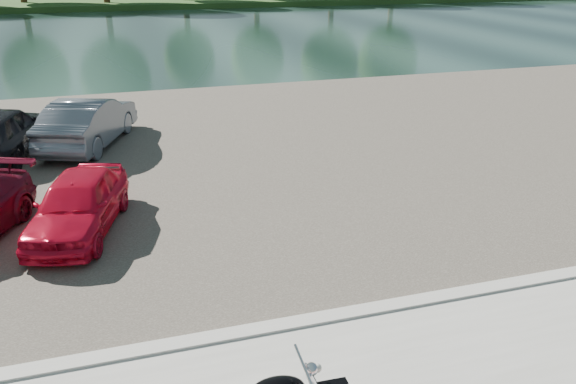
% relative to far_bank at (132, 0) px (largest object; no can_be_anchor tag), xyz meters
% --- Properties ---
extents(kerb, '(60.00, 0.30, 0.14)m').
position_rel_far_bank_xyz_m(kerb, '(0.00, -70.00, -0.23)').
color(kerb, '#ADAAA3').
rests_on(kerb, ground).
extents(parking_lot, '(60.00, 18.00, 0.04)m').
position_rel_far_bank_xyz_m(parking_lot, '(0.00, -61.00, -0.28)').
color(parking_lot, '#423D35').
rests_on(parking_lot, ground).
extents(river, '(120.00, 40.00, 0.00)m').
position_rel_far_bank_xyz_m(river, '(0.00, -32.00, -0.30)').
color(river, '#1A2F2A').
rests_on(river, ground).
extents(far_bank, '(120.00, 24.00, 0.60)m').
position_rel_far_bank_xyz_m(far_bank, '(0.00, 0.00, 0.00)').
color(far_bank, '#244819').
rests_on(far_bank, ground).
extents(car_4, '(2.36, 3.94, 1.26)m').
position_rel_far_bank_xyz_m(car_4, '(-3.51, -65.43, 0.37)').
color(car_4, red).
rests_on(car_4, parking_lot).
extents(car_8, '(2.73, 4.73, 1.51)m').
position_rel_far_bank_xyz_m(car_8, '(-5.86, -59.73, 0.50)').
color(car_8, black).
rests_on(car_8, parking_lot).
extents(car_9, '(3.05, 4.82, 1.50)m').
position_rel_far_bank_xyz_m(car_9, '(-3.47, -59.26, 0.49)').
color(car_9, slate).
rests_on(car_9, parking_lot).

